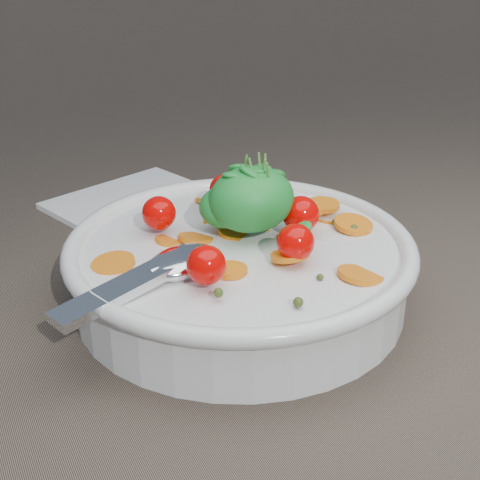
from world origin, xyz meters
name	(u,v)px	position (x,y,z in m)	size (l,w,h in m)	color
ground	(228,309)	(0.00, 0.00, 0.00)	(6.00, 6.00, 0.00)	brown
bowl	(240,265)	(0.02, 0.01, 0.03)	(0.32, 0.30, 0.13)	silver
napkin	(138,203)	(0.00, 0.25, 0.00)	(0.18, 0.16, 0.01)	white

